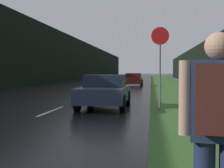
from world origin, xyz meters
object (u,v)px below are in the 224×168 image
car_passing_near (105,91)px  car_passing_far (133,80)px  stop_sign (160,61)px  hitchhiker_with_backpack (218,128)px

car_passing_near → car_passing_far: bearing=-90.0°
car_passing_near → car_passing_far: 20.48m
stop_sign → car_passing_near: 2.70m
stop_sign → car_passing_near: size_ratio=0.77×
stop_sign → car_passing_near: stop_sign is taller
hitchhiker_with_backpack → car_passing_far: (-2.41, 30.56, -0.34)m
stop_sign → hitchhiker_with_backpack: stop_sign is taller
car_passing_near → car_passing_far: car_passing_far is taller
hitchhiker_with_backpack → car_passing_near: bearing=112.7°
car_passing_far → hitchhiker_with_backpack: bearing=94.5°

